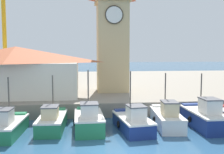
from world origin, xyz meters
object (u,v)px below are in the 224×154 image
at_px(fishing_boat_mid_right, 133,122).
at_px(fishing_boat_right_inner, 167,118).
at_px(fishing_boat_mid_left, 52,121).
at_px(clock_tower, 112,31).
at_px(warehouse_left, 16,71).
at_px(port_crane_near, 4,25).
at_px(fishing_boat_center, 89,120).
at_px(fishing_boat_left_inner, 7,126).
at_px(fishing_boat_right_outer, 204,117).

xyz_separation_m(fishing_boat_mid_right, fishing_boat_right_inner, (2.87, 0.75, 0.04)).
bearing_deg(fishing_boat_mid_left, clock_tower, 61.32).
bearing_deg(warehouse_left, clock_tower, 13.90).
bearing_deg(clock_tower, fishing_boat_mid_right, -88.96).
bearing_deg(fishing_boat_mid_left, port_crane_near, 115.03).
height_order(fishing_boat_center, warehouse_left, warehouse_left).
relative_size(fishing_boat_right_inner, clock_tower, 0.35).
xyz_separation_m(fishing_boat_left_inner, fishing_boat_center, (5.76, 0.57, 0.09)).
height_order(warehouse_left, port_crane_near, port_crane_near).
xyz_separation_m(fishing_boat_left_inner, fishing_boat_mid_left, (3.00, 1.11, -0.01)).
bearing_deg(fishing_boat_center, fishing_boat_mid_left, 169.03).
bearing_deg(fishing_boat_mid_left, fishing_boat_left_inner, -159.68).
height_order(fishing_boat_left_inner, fishing_boat_right_outer, fishing_boat_right_outer).
relative_size(fishing_boat_mid_right, clock_tower, 0.33).
bearing_deg(warehouse_left, fishing_boat_mid_left, -61.13).
distance_m(fishing_boat_mid_left, fishing_boat_right_inner, 8.89).
bearing_deg(fishing_boat_right_outer, fishing_boat_center, 178.39).
bearing_deg(fishing_boat_right_inner, port_crane_near, 133.90).
xyz_separation_m(fishing_boat_mid_left, fishing_boat_center, (2.76, -0.54, 0.09)).
bearing_deg(fishing_boat_left_inner, fishing_boat_mid_left, 20.32).
distance_m(fishing_boat_left_inner, fishing_boat_mid_right, 9.02).
bearing_deg(warehouse_left, fishing_boat_right_inner, -31.88).
height_order(fishing_boat_mid_right, fishing_boat_right_outer, fishing_boat_mid_right).
xyz_separation_m(fishing_boat_mid_right, clock_tower, (-0.21, 11.59, 7.66)).
distance_m(fishing_boat_center, warehouse_left, 11.68).
xyz_separation_m(warehouse_left, port_crane_near, (-3.73, 9.44, 5.65)).
bearing_deg(port_crane_near, fishing_boat_left_inner, -74.44).
distance_m(fishing_boat_mid_left, fishing_boat_center, 2.81).
xyz_separation_m(fishing_boat_mid_right, fishing_boat_right_outer, (5.70, 0.18, 0.14)).
distance_m(fishing_boat_left_inner, fishing_boat_mid_left, 3.20).
relative_size(fishing_boat_center, clock_tower, 0.31).
relative_size(fishing_boat_mid_right, fishing_boat_right_outer, 0.95).
bearing_deg(fishing_boat_mid_left, warehouse_left, 118.87).
relative_size(fishing_boat_center, port_crane_near, 0.22).
bearing_deg(port_crane_near, fishing_boat_center, -58.78).
bearing_deg(fishing_boat_right_outer, fishing_boat_mid_right, -178.24).
distance_m(fishing_boat_center, port_crane_near, 22.89).
xyz_separation_m(fishing_boat_left_inner, warehouse_left, (-1.46, 9.19, 3.26)).
xyz_separation_m(fishing_boat_center, warehouse_left, (-7.22, 8.62, 3.17)).
distance_m(fishing_boat_center, fishing_boat_mid_right, 3.29).
bearing_deg(fishing_boat_center, warehouse_left, 129.94).
distance_m(fishing_boat_left_inner, port_crane_near, 21.30).
xyz_separation_m(fishing_boat_right_inner, warehouse_left, (-13.35, 8.30, 3.21)).
relative_size(fishing_boat_mid_left, fishing_boat_right_inner, 0.92).
bearing_deg(fishing_boat_mid_right, fishing_boat_right_inner, 14.57).
xyz_separation_m(clock_tower, port_crane_near, (-14.00, 6.90, 1.24)).
relative_size(fishing_boat_center, fishing_boat_right_inner, 0.87).
distance_m(fishing_boat_right_inner, port_crane_near, 26.17).
xyz_separation_m(clock_tower, warehouse_left, (-10.27, -2.54, -4.41)).
distance_m(fishing_boat_mid_right, port_crane_near, 24.96).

